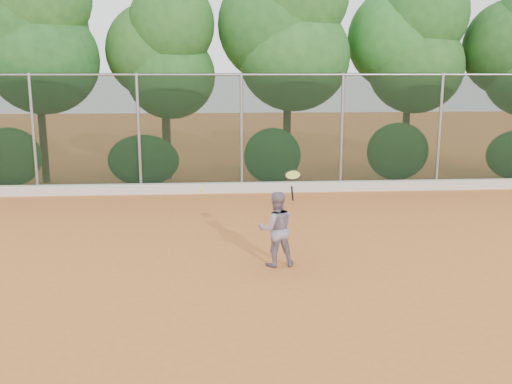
{
  "coord_description": "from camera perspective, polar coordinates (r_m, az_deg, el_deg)",
  "views": [
    {
      "loc": [
        -0.77,
        -9.8,
        3.55
      ],
      "look_at": [
        0.0,
        1.0,
        1.25
      ],
      "focal_mm": 40.0,
      "sensor_mm": 36.0,
      "label": 1
    }
  ],
  "objects": [
    {
      "name": "foliage_backdrop",
      "position": [
        18.8,
        -3.5,
        14.58
      ],
      "size": [
        23.7,
        3.63,
        7.55
      ],
      "color": "#452B1A",
      "rests_on": "ground"
    },
    {
      "name": "tennis_racket",
      "position": [
        10.16,
        3.71,
        1.49
      ],
      "size": [
        0.38,
        0.37,
        0.58
      ],
      "color": "black",
      "rests_on": "ground"
    },
    {
      "name": "ground",
      "position": [
        10.45,
        0.39,
        -7.86
      ],
      "size": [
        80.0,
        80.0,
        0.0
      ],
      "primitive_type": "plane",
      "color": "#CA6E2F",
      "rests_on": "ground"
    },
    {
      "name": "chainlink_fence",
      "position": [
        16.9,
        -1.45,
        6.25
      ],
      "size": [
        24.09,
        0.09,
        3.5
      ],
      "color": "black",
      "rests_on": "ground"
    },
    {
      "name": "tennis_player",
      "position": [
        10.52,
        2.02,
        -3.72
      ],
      "size": [
        0.75,
        0.62,
        1.4
      ],
      "primitive_type": "imported",
      "rotation": [
        0.0,
        0.0,
        3.27
      ],
      "color": "slate",
      "rests_on": "ground"
    },
    {
      "name": "tennis_ball_in_flight",
      "position": [
        10.62,
        -5.54,
        0.23
      ],
      "size": [
        0.07,
        0.07,
        0.07
      ],
      "color": "yellow",
      "rests_on": "ground"
    },
    {
      "name": "concrete_curb",
      "position": [
        16.98,
        -1.4,
        0.45
      ],
      "size": [
        24.0,
        0.2,
        0.3
      ],
      "primitive_type": "cube",
      "color": "beige",
      "rests_on": "ground"
    }
  ]
}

